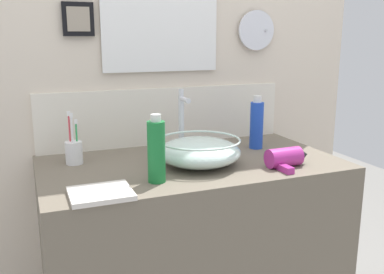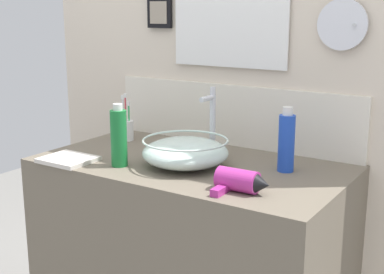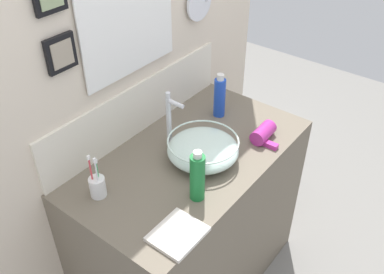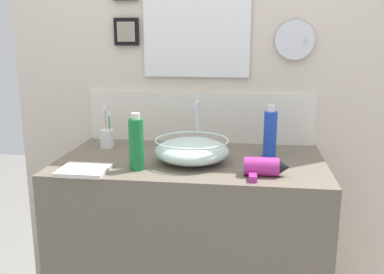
{
  "view_description": "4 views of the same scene",
  "coord_description": "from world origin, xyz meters",
  "px_view_note": "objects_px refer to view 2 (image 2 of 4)",
  "views": [
    {
      "loc": [
        -0.61,
        -1.52,
        1.41
      ],
      "look_at": [
        0.0,
        0.0,
        1.02
      ],
      "focal_mm": 40.0,
      "sensor_mm": 36.0,
      "label": 1
    },
    {
      "loc": [
        1.07,
        -1.65,
        1.5
      ],
      "look_at": [
        0.0,
        0.0,
        1.02
      ],
      "focal_mm": 50.0,
      "sensor_mm": 36.0,
      "label": 2
    },
    {
      "loc": [
        -1.2,
        -0.93,
        2.16
      ],
      "look_at": [
        0.0,
        0.0,
        1.02
      ],
      "focal_mm": 40.0,
      "sensor_mm": 36.0,
      "label": 3
    },
    {
      "loc": [
        0.25,
        -1.82,
        1.46
      ],
      "look_at": [
        0.0,
        0.0,
        1.02
      ],
      "focal_mm": 40.0,
      "sensor_mm": 36.0,
      "label": 4
    }
  ],
  "objects_px": {
    "faucet": "(212,118)",
    "shampoo_bottle": "(119,137)",
    "glass_bowl_sink": "(185,152)",
    "hair_drier": "(241,181)",
    "soap_dispenser": "(286,142)",
    "hand_towel": "(68,159)",
    "toothbrush_cup": "(126,129)"
  },
  "relations": [
    {
      "from": "faucet",
      "to": "shampoo_bottle",
      "type": "height_order",
      "value": "faucet"
    },
    {
      "from": "glass_bowl_sink",
      "to": "hair_drier",
      "type": "xyz_separation_m",
      "value": [
        0.31,
        -0.14,
        -0.02
      ]
    },
    {
      "from": "faucet",
      "to": "shampoo_bottle",
      "type": "xyz_separation_m",
      "value": [
        -0.21,
        -0.32,
        -0.04
      ]
    },
    {
      "from": "soap_dispenser",
      "to": "hand_towel",
      "type": "relative_size",
      "value": 1.22
    },
    {
      "from": "hand_towel",
      "to": "faucet",
      "type": "bearing_deg",
      "value": 42.53
    },
    {
      "from": "faucet",
      "to": "soap_dispenser",
      "type": "height_order",
      "value": "faucet"
    },
    {
      "from": "glass_bowl_sink",
      "to": "hand_towel",
      "type": "bearing_deg",
      "value": -155.15
    },
    {
      "from": "hair_drier",
      "to": "hand_towel",
      "type": "distance_m",
      "value": 0.72
    },
    {
      "from": "glass_bowl_sink",
      "to": "hair_drier",
      "type": "bearing_deg",
      "value": -24.84
    },
    {
      "from": "hand_towel",
      "to": "glass_bowl_sink",
      "type": "bearing_deg",
      "value": 24.85
    },
    {
      "from": "hair_drier",
      "to": "shampoo_bottle",
      "type": "distance_m",
      "value": 0.52
    },
    {
      "from": "toothbrush_cup",
      "to": "shampoo_bottle",
      "type": "xyz_separation_m",
      "value": [
        0.24,
        -0.32,
        0.06
      ]
    },
    {
      "from": "toothbrush_cup",
      "to": "shampoo_bottle",
      "type": "distance_m",
      "value": 0.41
    },
    {
      "from": "hair_drier",
      "to": "shampoo_bottle",
      "type": "height_order",
      "value": "shampoo_bottle"
    },
    {
      "from": "glass_bowl_sink",
      "to": "shampoo_bottle",
      "type": "distance_m",
      "value": 0.25
    },
    {
      "from": "faucet",
      "to": "hair_drier",
      "type": "relative_size",
      "value": 1.53
    },
    {
      "from": "soap_dispenser",
      "to": "hand_towel",
      "type": "xyz_separation_m",
      "value": [
        -0.75,
        -0.34,
        -0.1
      ]
    },
    {
      "from": "hair_drier",
      "to": "shampoo_bottle",
      "type": "xyz_separation_m",
      "value": [
        -0.52,
        0.01,
        0.07
      ]
    },
    {
      "from": "hair_drier",
      "to": "shampoo_bottle",
      "type": "bearing_deg",
      "value": 178.39
    },
    {
      "from": "toothbrush_cup",
      "to": "hair_drier",
      "type": "bearing_deg",
      "value": -24.22
    },
    {
      "from": "faucet",
      "to": "shampoo_bottle",
      "type": "bearing_deg",
      "value": -123.69
    },
    {
      "from": "hair_drier",
      "to": "hand_towel",
      "type": "bearing_deg",
      "value": -176.07
    },
    {
      "from": "toothbrush_cup",
      "to": "faucet",
      "type": "bearing_deg",
      "value": -1.18
    },
    {
      "from": "toothbrush_cup",
      "to": "soap_dispenser",
      "type": "height_order",
      "value": "soap_dispenser"
    },
    {
      "from": "faucet",
      "to": "hand_towel",
      "type": "xyz_separation_m",
      "value": [
        -0.41,
        -0.38,
        -0.15
      ]
    },
    {
      "from": "toothbrush_cup",
      "to": "soap_dispenser",
      "type": "xyz_separation_m",
      "value": [
        0.78,
        -0.05,
        0.06
      ]
    },
    {
      "from": "toothbrush_cup",
      "to": "soap_dispenser",
      "type": "bearing_deg",
      "value": -3.7
    },
    {
      "from": "glass_bowl_sink",
      "to": "faucet",
      "type": "distance_m",
      "value": 0.21
    },
    {
      "from": "glass_bowl_sink",
      "to": "faucet",
      "type": "xyz_separation_m",
      "value": [
        0.0,
        0.19,
        0.1
      ]
    },
    {
      "from": "toothbrush_cup",
      "to": "hand_towel",
      "type": "distance_m",
      "value": 0.39
    },
    {
      "from": "toothbrush_cup",
      "to": "hand_towel",
      "type": "bearing_deg",
      "value": -85.12
    },
    {
      "from": "faucet",
      "to": "toothbrush_cup",
      "type": "relative_size",
      "value": 1.32
    }
  ]
}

